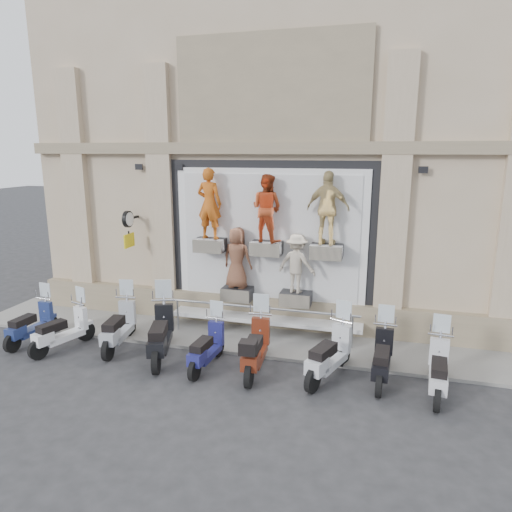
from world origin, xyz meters
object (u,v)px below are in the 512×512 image
object	(u,v)px
scooter_c	(118,318)
scooter_f	(256,338)
scooter_b	(61,322)
scooter_d	(160,324)
scooter_a	(30,316)
scooter_h	(383,348)
clock_sign_bracket	(128,224)
scooter_i	(439,360)
guard_rail	(260,324)
scooter_e	(207,338)
scooter_g	(330,344)

from	to	relation	value
scooter_c	scooter_f	distance (m)	3.60
scooter_b	scooter_f	xyz separation A→B (m)	(4.87, 0.15, 0.07)
scooter_d	scooter_a	bearing A→B (deg)	162.15
scooter_c	scooter_d	distance (m)	1.30
scooter_c	scooter_h	bearing A→B (deg)	-9.93
clock_sign_bracket	scooter_i	bearing A→B (deg)	-14.56
scooter_b	scooter_d	size ratio (longest dim) A/B	0.85
clock_sign_bracket	scooter_h	distance (m)	7.43
scooter_f	scooter_i	distance (m)	3.77
scooter_c	scooter_f	world-z (taller)	scooter_f
guard_rail	scooter_h	world-z (taller)	scooter_h
clock_sign_bracket	scooter_d	distance (m)	3.41
scooter_c	clock_sign_bracket	bearing A→B (deg)	99.78
clock_sign_bracket	scooter_e	distance (m)	4.37
scooter_e	scooter_g	bearing A→B (deg)	8.54
scooter_f	scooter_g	xyz separation A→B (m)	(1.60, 0.10, -0.00)
guard_rail	scooter_h	size ratio (longest dim) A/B	2.73
guard_rail	scooter_i	bearing A→B (deg)	-21.44
guard_rail	scooter_f	xyz separation A→B (m)	(0.32, -1.64, 0.33)
guard_rail	scooter_i	xyz separation A→B (m)	(4.10, -1.61, 0.28)
scooter_e	scooter_b	bearing A→B (deg)	-175.45
scooter_g	scooter_h	size ratio (longest dim) A/B	1.06
clock_sign_bracket	scooter_i	xyz separation A→B (m)	(8.00, -2.08, -2.06)
scooter_c	scooter_g	bearing A→B (deg)	-12.06
scooter_d	scooter_f	distance (m)	2.32
scooter_a	scooter_e	size ratio (longest dim) A/B	1.01
guard_rail	scooter_f	size ratio (longest dim) A/B	2.58
scooter_g	scooter_e	bearing A→B (deg)	-155.13
clock_sign_bracket	scooter_g	size ratio (longest dim) A/B	0.52
scooter_g	scooter_i	size ratio (longest dim) A/B	1.06
scooter_d	scooter_h	distance (m)	5.01
guard_rail	scooter_d	distance (m)	2.58
scooter_f	scooter_g	bearing A→B (deg)	-0.46
scooter_e	scooter_i	distance (m)	4.88
clock_sign_bracket	scooter_b	distance (m)	3.13
scooter_f	scooter_a	bearing A→B (deg)	175.61
scooter_c	scooter_i	size ratio (longest dim) A/B	1.06
guard_rail	scooter_c	world-z (taller)	scooter_c
scooter_a	guard_rail	bearing A→B (deg)	19.08
scooter_e	scooter_g	distance (m)	2.71
scooter_e	scooter_i	world-z (taller)	scooter_i
clock_sign_bracket	scooter_a	distance (m)	3.41
clock_sign_bracket	scooter_f	bearing A→B (deg)	-26.52
guard_rail	scooter_a	world-z (taller)	scooter_a
scooter_a	scooter_g	size ratio (longest dim) A/B	0.89
guard_rail	scooter_h	distance (m)	3.31
clock_sign_bracket	scooter_e	world-z (taller)	clock_sign_bracket
scooter_c	scooter_g	world-z (taller)	scooter_g
scooter_c	scooter_f	bearing A→B (deg)	-14.74
guard_rail	scooter_e	world-z (taller)	scooter_e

